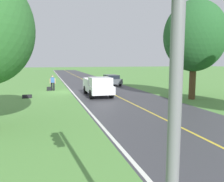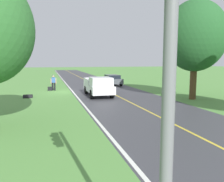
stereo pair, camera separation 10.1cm
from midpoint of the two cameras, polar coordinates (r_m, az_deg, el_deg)
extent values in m
plane|color=#568E42|center=(25.05, -11.91, -0.21)|extent=(200.00, 200.00, 0.00)
cube|color=#3D3D42|center=(25.77, -1.78, 0.17)|extent=(7.81, 120.00, 0.00)
cube|color=silver|center=(25.12, -10.05, -0.13)|extent=(0.16, 117.60, 0.00)
cube|color=gold|center=(25.77, -1.78, 0.17)|extent=(0.14, 117.60, 0.00)
cylinder|color=black|center=(26.32, -14.35, 1.05)|extent=(0.18, 0.18, 0.88)
cylinder|color=black|center=(26.54, -14.85, 1.09)|extent=(0.18, 0.18, 0.88)
cube|color=#335999|center=(26.36, -14.65, 2.65)|extent=(0.41, 0.27, 0.58)
sphere|color=tan|center=(26.33, -14.68, 3.52)|extent=(0.23, 0.23, 0.23)
sphere|color=#4C564C|center=(26.33, -14.69, 3.69)|extent=(0.20, 0.20, 0.20)
cube|color=#591E19|center=(26.56, -14.68, 2.74)|extent=(0.32, 0.21, 0.44)
cylinder|color=tan|center=(26.37, -14.08, 2.42)|extent=(0.10, 0.10, 0.58)
cylinder|color=tan|center=(26.34, -15.21, 2.38)|extent=(0.10, 0.10, 0.58)
cube|color=black|center=(26.39, -15.49, 0.54)|extent=(0.46, 0.21, 0.43)
cube|color=silver|center=(21.80, -3.76, 0.80)|extent=(2.06, 5.42, 0.70)
cube|color=silver|center=(20.57, -3.11, 2.40)|extent=(1.86, 2.18, 0.72)
cube|color=black|center=(20.57, -3.11, 2.60)|extent=(1.69, 1.32, 0.43)
cube|color=silver|center=(23.00, -2.03, 2.60)|extent=(0.13, 3.02, 0.45)
cube|color=silver|center=(22.64, -6.66, 2.48)|extent=(0.13, 3.02, 0.45)
cube|color=silver|center=(24.28, -5.02, 2.83)|extent=(1.84, 0.12, 0.45)
cylinder|color=black|center=(20.37, -0.28, -0.65)|extent=(0.31, 0.80, 0.80)
cylinder|color=black|center=(19.98, -5.27, -0.84)|extent=(0.31, 0.80, 0.80)
cylinder|color=black|center=(23.54, -2.38, 0.45)|extent=(0.31, 0.80, 0.80)
cylinder|color=black|center=(23.20, -6.71, 0.30)|extent=(0.31, 0.80, 0.80)
cylinder|color=slate|center=(2.86, 14.27, -6.45)|extent=(0.16, 0.16, 5.20)
cylinder|color=brown|center=(20.86, 19.20, 2.39)|extent=(0.55, 0.55, 3.16)
ellipsoid|color=#235628|center=(20.89, 19.65, 12.73)|extent=(5.14, 5.14, 5.91)
cube|color=#4C5156|center=(31.30, -0.37, 2.64)|extent=(1.94, 4.44, 0.62)
cube|color=black|center=(31.07, -0.26, 3.60)|extent=(1.68, 2.41, 0.46)
cylinder|color=black|center=(32.44, -2.52, 2.25)|extent=(0.25, 0.66, 0.66)
cylinder|color=black|center=(32.91, 0.33, 2.33)|extent=(0.25, 0.66, 0.66)
cylinder|color=black|center=(29.75, -1.15, 1.79)|extent=(0.25, 0.66, 0.66)
cylinder|color=black|center=(30.26, 1.93, 1.88)|extent=(0.25, 0.66, 0.66)
cylinder|color=black|center=(21.89, -20.42, -1.61)|extent=(0.80, 0.60, 0.60)
camera|label=1|loc=(0.05, -90.21, -0.03)|focal=36.83mm
camera|label=2|loc=(0.05, 89.79, 0.03)|focal=36.83mm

